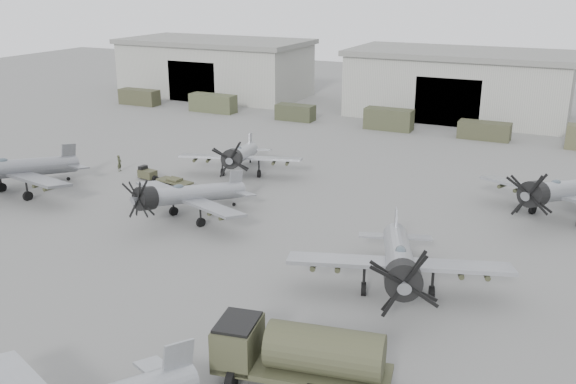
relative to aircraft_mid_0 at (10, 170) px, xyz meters
name	(u,v)px	position (x,y,z in m)	size (l,w,h in m)	color
ground	(214,333)	(27.34, -11.60, -2.39)	(220.00, 220.00, 0.00)	#5E5E5C
hangar_left	(215,67)	(-10.66, 50.36, 1.99)	(29.00, 14.80, 8.70)	#A3A499
hangar_center	(459,84)	(27.34, 50.36, 1.99)	(29.00, 14.80, 8.70)	#A3A499
support_truck_0	(139,97)	(-16.48, 38.40, -1.27)	(6.09, 2.20, 2.23)	#3B3C27
support_truck_1	(213,103)	(-3.82, 38.40, -1.15)	(6.65, 2.20, 2.48)	#43472E
support_truck_2	(295,113)	(8.80, 38.40, -1.36)	(5.03, 2.20, 2.04)	#353925
support_truck_3	(389,119)	(21.44, 38.40, -1.09)	(5.87, 2.20, 2.59)	#3B3E28
support_truck_4	(484,131)	(32.89, 38.40, -1.38)	(5.86, 2.20, 2.01)	#393A26
aircraft_mid_0	(10,170)	(0.00, 0.00, 0.00)	(13.21, 11.89, 5.24)	gray
aircraft_mid_1	(184,195)	(16.69, 1.43, -0.30)	(11.42, 10.29, 4.59)	#92949A
aircraft_mid_2	(399,260)	(34.92, -3.62, -0.01)	(13.03, 11.74, 5.23)	#9B9DA4
aircraft_far_0	(240,155)	(14.76, 13.35, -0.28)	(11.54, 10.39, 4.63)	#A0A3A9
aircraft_far_1	(558,192)	(42.29, 13.83, -0.06)	(12.52, 11.34, 5.11)	gray
fuel_tanker	(300,351)	(33.29, -13.80, -0.61)	(8.34, 4.67, 3.09)	#3C3D28
tug_trailer	(158,177)	(8.65, 8.76, -1.93)	(6.17, 2.13, 1.22)	#3C3C27
ground_crew	(119,163)	(3.33, 9.91, -1.59)	(0.58, 0.38, 1.60)	#363A26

